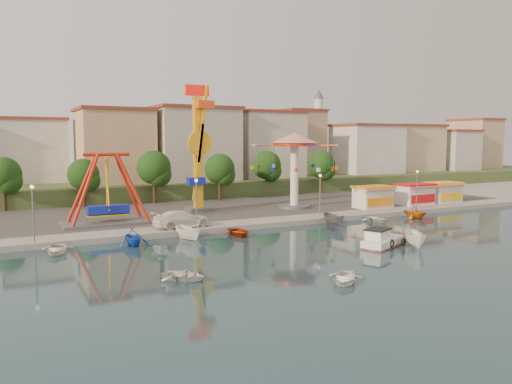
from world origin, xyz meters
TOP-DOWN VIEW (x-y plane):
  - ground at (0.00, 0.00)m, footprint 200.00×200.00m
  - quay_deck at (0.00, 62.00)m, footprint 200.00×100.00m
  - asphalt_pad at (0.00, 30.00)m, footprint 90.00×28.00m
  - hill_terrace at (0.00, 67.00)m, footprint 200.00×60.00m
  - pirate_ship_ride at (-15.89, 19.99)m, footprint 10.00×5.00m
  - kamikaze_tower at (-3.12, 24.70)m, footprint 3.38×3.10m
  - wave_swinger at (9.66, 21.58)m, footprint 11.60×11.60m
  - booth_left at (19.37, 16.49)m, footprint 5.40×3.78m
  - booth_mid at (27.29, 16.49)m, footprint 5.40×3.78m
  - booth_right at (33.03, 16.49)m, footprint 5.40×3.78m
  - lamp_post_0 at (-24.00, 13.00)m, footprint 0.14×0.14m
  - lamp_post_1 at (-8.00, 13.00)m, footprint 0.14×0.14m
  - lamp_post_2 at (8.00, 13.00)m, footprint 0.14×0.14m
  - lamp_post_3 at (24.00, 13.00)m, footprint 0.14×0.14m
  - tree_0 at (-26.00, 36.98)m, footprint 4.60×4.60m
  - tree_1 at (-16.00, 36.24)m, footprint 4.35×4.35m
  - tree_2 at (-6.00, 35.81)m, footprint 5.02×5.02m
  - tree_3 at (4.00, 34.36)m, footprint 4.68×4.68m
  - tree_4 at (14.00, 37.35)m, footprint 4.86×4.86m
  - tree_5 at (24.00, 35.54)m, footprint 4.83×4.83m
  - building_1 at (-21.33, 51.38)m, footprint 12.33×9.01m
  - building_2 at (-8.19, 51.96)m, footprint 11.95×9.28m
  - building_3 at (5.60, 48.80)m, footprint 12.59×10.50m
  - building_4 at (19.07, 52.20)m, footprint 10.75×9.23m
  - building_5 at (32.37, 50.33)m, footprint 12.77×10.96m
  - building_6 at (44.15, 48.77)m, footprint 8.23×8.98m
  - building_7 at (56.03, 53.70)m, footprint 11.59×10.93m
  - building_8 at (69.93, 47.19)m, footprint 12.84×9.28m
  - building_9 at (83.46, 49.95)m, footprint 12.95×9.17m
  - minaret at (36.00, 54.00)m, footprint 2.80×2.80m
  - cabin_motorboat at (5.02, -1.48)m, footprint 5.77×4.00m
  - rowboat_a at (-15.31, -3.55)m, footprint 3.99×4.07m
  - rowboat_b at (-5.55, -9.41)m, footprint 4.16×4.19m
  - skiff at (7.40, -3.32)m, footprint 3.53×4.31m
  - van at (-9.31, 14.00)m, footprint 6.40×2.91m
  - moored_boat_0 at (-22.46, 9.80)m, footprint 3.39×4.24m
  - moored_boat_1 at (-15.66, 9.80)m, footprint 3.30×3.68m
  - moored_boat_2 at (-10.08, 9.80)m, footprint 2.36×4.20m
  - moored_boat_3 at (-4.53, 9.80)m, footprint 2.75×3.81m
  - moored_boat_5 at (7.73, 9.80)m, footprint 1.89×4.06m
  - moored_boat_6 at (14.23, 9.80)m, footprint 2.91×3.84m
  - moored_boat_7 at (20.52, 9.80)m, footprint 3.52×3.85m

SIDE VIEW (x-z plane):
  - ground at x=0.00m, z-range 0.00..0.00m
  - quay_deck at x=0.00m, z-range 0.00..0.60m
  - rowboat_a at x=-15.31m, z-range 0.00..0.69m
  - rowboat_b at x=-5.55m, z-range 0.00..0.71m
  - moored_boat_6 at x=14.23m, z-range 0.00..0.75m
  - moored_boat_3 at x=-4.53m, z-range 0.00..0.78m
  - moored_boat_0 at x=-22.46m, z-range 0.00..0.79m
  - cabin_motorboat at x=5.02m, z-range -0.44..1.46m
  - asphalt_pad at x=0.00m, z-range 0.60..0.61m
  - moored_boat_5 at x=7.73m, z-range 0.00..1.52m
  - moored_boat_2 at x=-10.08m, z-range 0.00..1.53m
  - skiff at x=7.40m, z-range 0.00..1.59m
  - moored_boat_7 at x=20.52m, z-range 0.00..1.72m
  - moored_boat_1 at x=-15.66m, z-range 0.00..1.74m
  - hill_terrace at x=0.00m, z-range 0.00..3.00m
  - van at x=-9.31m, z-range 0.60..2.42m
  - booth_left at x=19.37m, z-range 0.62..3.70m
  - booth_mid at x=27.29m, z-range 0.62..3.70m
  - booth_right at x=33.03m, z-range 0.62..3.70m
  - lamp_post_0 at x=-24.00m, z-range 0.60..5.60m
  - lamp_post_1 at x=-8.00m, z-range 0.60..5.60m
  - lamp_post_2 at x=8.00m, z-range 0.60..5.60m
  - lamp_post_3 at x=24.00m, z-range 0.60..5.60m
  - pirate_ship_ride at x=-15.89m, z-range 0.39..8.39m
  - tree_1 at x=-16.00m, z-range 1.80..8.60m
  - tree_0 at x=-26.00m, z-range 1.87..9.07m
  - tree_3 at x=4.00m, z-range 1.90..9.21m
  - tree_5 at x=24.00m, z-range 1.94..9.48m
  - tree_4 at x=14.00m, z-range 1.95..9.55m
  - tree_2 at x=-6.00m, z-range 1.99..9.84m
  - building_1 at x=-21.33m, z-range 3.00..11.63m
  - building_7 at x=56.03m, z-range 3.00..11.76m
  - building_3 at x=5.60m, z-range 3.00..12.20m
  - building_9 at x=83.46m, z-range 3.00..12.21m
  - building_4 at x=19.07m, z-range 3.00..12.24m
  - wave_swinger at x=9.66m, z-range 3.00..13.40m
  - building_5 at x=32.37m, z-range 3.00..14.21m
  - kamikaze_tower at x=-3.12m, z-range 0.36..16.86m
  - building_2 at x=-8.19m, z-range 3.00..14.23m
  - building_6 at x=44.15m, z-range 3.00..15.36m
  - building_8 at x=69.93m, z-range 3.00..15.58m
  - minaret at x=36.00m, z-range 3.55..21.55m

